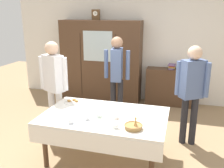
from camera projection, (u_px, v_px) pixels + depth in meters
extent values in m
plane|color=#997A56|center=(109.00, 151.00, 3.99)|extent=(12.00, 12.00, 0.00)
cube|color=silver|center=(140.00, 46.00, 6.05)|extent=(6.40, 0.10, 2.70)
cylinder|color=#4C3321|center=(45.00, 145.00, 3.51)|extent=(0.07, 0.07, 0.69)
cylinder|color=#4C3321|center=(152.00, 162.00, 3.12)|extent=(0.07, 0.07, 0.69)
cylinder|color=#4C3321|center=(70.00, 121.00, 4.29)|extent=(0.07, 0.07, 0.69)
cylinder|color=#4C3321|center=(159.00, 132.00, 3.89)|extent=(0.07, 0.07, 0.69)
cube|color=white|center=(104.00, 116.00, 3.60)|extent=(1.79, 1.12, 0.03)
cube|color=white|center=(91.00, 143.00, 3.12)|extent=(1.79, 0.01, 0.24)
cube|color=#4C3321|center=(101.00, 61.00, 6.12)|extent=(1.97, 0.45, 1.95)
cube|color=silver|center=(98.00, 46.00, 5.80)|extent=(0.71, 0.01, 0.70)
cube|color=black|center=(81.00, 66.00, 6.05)|extent=(0.01, 0.01, 1.56)
cube|color=black|center=(115.00, 68.00, 5.82)|extent=(0.01, 0.01, 1.56)
cube|color=brown|center=(96.00, 15.00, 5.84)|extent=(0.18, 0.10, 0.24)
cylinder|color=white|center=(95.00, 13.00, 5.78)|extent=(0.11, 0.01, 0.11)
cube|color=black|center=(95.00, 13.00, 5.77)|extent=(0.00, 0.00, 0.04)
cube|color=black|center=(96.00, 13.00, 5.77)|extent=(0.05, 0.00, 0.00)
cube|color=#4C3321|center=(170.00, 87.00, 5.87)|extent=(1.13, 0.35, 0.87)
cube|color=#664C7A|center=(172.00, 68.00, 5.74)|extent=(0.14, 0.21, 0.04)
cube|color=#B29333|center=(172.00, 67.00, 5.73)|extent=(0.16, 0.19, 0.02)
cube|color=#99332D|center=(172.00, 66.00, 5.72)|extent=(0.13, 0.18, 0.03)
cube|color=#664C7A|center=(172.00, 65.00, 5.72)|extent=(0.18, 0.23, 0.02)
cylinder|color=silver|center=(99.00, 117.00, 3.51)|extent=(0.13, 0.13, 0.01)
cylinder|color=silver|center=(99.00, 115.00, 3.50)|extent=(0.08, 0.08, 0.05)
torus|color=silver|center=(101.00, 115.00, 3.49)|extent=(0.04, 0.01, 0.04)
cylinder|color=white|center=(115.00, 128.00, 3.18)|extent=(0.13, 0.13, 0.01)
cylinder|color=white|center=(115.00, 126.00, 3.17)|extent=(0.08, 0.08, 0.05)
torus|color=white|center=(118.00, 126.00, 3.16)|extent=(0.04, 0.01, 0.04)
cylinder|color=white|center=(87.00, 120.00, 3.43)|extent=(0.13, 0.13, 0.01)
cylinder|color=white|center=(87.00, 118.00, 3.42)|extent=(0.08, 0.08, 0.05)
torus|color=white|center=(89.00, 118.00, 3.41)|extent=(0.04, 0.01, 0.04)
cylinder|color=#47230F|center=(87.00, 116.00, 3.41)|extent=(0.06, 0.06, 0.01)
cylinder|color=white|center=(71.00, 123.00, 3.31)|extent=(0.13, 0.13, 0.01)
cylinder|color=white|center=(70.00, 121.00, 3.30)|extent=(0.08, 0.08, 0.05)
torus|color=white|center=(73.00, 121.00, 3.29)|extent=(0.04, 0.01, 0.04)
cylinder|color=white|center=(116.00, 119.00, 3.46)|extent=(0.13, 0.13, 0.01)
cylinder|color=white|center=(116.00, 117.00, 3.45)|extent=(0.08, 0.08, 0.05)
torus|color=white|center=(118.00, 117.00, 3.44)|extent=(0.04, 0.01, 0.04)
cylinder|color=#47230F|center=(116.00, 115.00, 3.44)|extent=(0.06, 0.06, 0.01)
cylinder|color=#9E7542|center=(133.00, 127.00, 3.16)|extent=(0.22, 0.22, 0.05)
torus|color=#9E7542|center=(133.00, 125.00, 3.16)|extent=(0.24, 0.24, 0.02)
cylinder|color=tan|center=(135.00, 122.00, 3.12)|extent=(0.04, 0.02, 0.12)
cylinder|color=tan|center=(136.00, 122.00, 3.14)|extent=(0.04, 0.02, 0.12)
cylinder|color=tan|center=(136.00, 121.00, 3.15)|extent=(0.04, 0.04, 0.12)
cylinder|color=white|center=(73.00, 102.00, 4.07)|extent=(0.28, 0.28, 0.01)
ellipsoid|color=#BC7F3D|center=(76.00, 101.00, 4.06)|extent=(0.07, 0.05, 0.04)
ellipsoid|color=#BC7F3D|center=(74.00, 100.00, 4.12)|extent=(0.07, 0.05, 0.04)
ellipsoid|color=#BC7F3D|center=(69.00, 101.00, 4.07)|extent=(0.07, 0.05, 0.04)
cube|color=silver|center=(152.00, 112.00, 3.68)|extent=(0.10, 0.01, 0.00)
ellipsoid|color=silver|center=(156.00, 113.00, 3.66)|extent=(0.03, 0.02, 0.01)
cube|color=silver|center=(97.00, 108.00, 3.84)|extent=(0.10, 0.01, 0.00)
ellipsoid|color=silver|center=(100.00, 108.00, 3.82)|extent=(0.03, 0.02, 0.01)
cylinder|color=silver|center=(52.00, 113.00, 4.44)|extent=(0.11, 0.11, 0.83)
cylinder|color=silver|center=(60.00, 114.00, 4.40)|extent=(0.11, 0.11, 0.83)
cube|color=silver|center=(53.00, 73.00, 4.22)|extent=(0.41, 0.33, 0.63)
sphere|color=#DBB293|center=(52.00, 48.00, 4.09)|extent=(0.23, 0.23, 0.23)
cylinder|color=silver|center=(42.00, 72.00, 4.27)|extent=(0.08, 0.08, 0.56)
cylinder|color=silver|center=(65.00, 74.00, 4.16)|extent=(0.08, 0.08, 0.56)
cylinder|color=#232328|center=(184.00, 120.00, 4.15)|extent=(0.11, 0.11, 0.82)
cylinder|color=#232328|center=(193.00, 121.00, 4.11)|extent=(0.11, 0.11, 0.82)
cube|color=slate|center=(193.00, 79.00, 3.93)|extent=(0.41, 0.37, 0.61)
sphere|color=#DBB293|center=(195.00, 53.00, 3.81)|extent=(0.22, 0.22, 0.22)
cylinder|color=slate|center=(178.00, 78.00, 3.99)|extent=(0.08, 0.08, 0.55)
cylinder|color=slate|center=(207.00, 80.00, 3.87)|extent=(0.08, 0.08, 0.55)
cylinder|color=#232328|center=(113.00, 99.00, 5.09)|extent=(0.11, 0.11, 0.84)
cylinder|color=#232328|center=(120.00, 100.00, 5.05)|extent=(0.11, 0.11, 0.84)
cube|color=slate|center=(117.00, 65.00, 4.86)|extent=(0.25, 0.38, 0.63)
sphere|color=tan|center=(117.00, 43.00, 4.74)|extent=(0.23, 0.23, 0.23)
cylinder|color=slate|center=(106.00, 64.00, 4.92)|extent=(0.08, 0.08, 0.57)
cylinder|color=slate|center=(128.00, 65.00, 4.81)|extent=(0.08, 0.08, 0.57)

